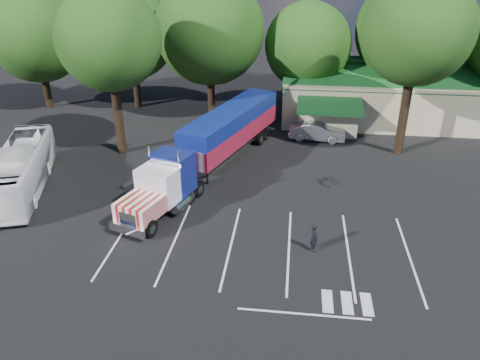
# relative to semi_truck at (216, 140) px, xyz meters

# --- Properties ---
(ground) EXTENTS (120.00, 120.00, 0.00)m
(ground) POSITION_rel_semi_truck_xyz_m (2.45, -3.80, -2.28)
(ground) COLOR black
(ground) RESTS_ON ground
(event_hall) EXTENTS (24.20, 14.12, 5.55)m
(event_hall) POSITION_rel_semi_truck_xyz_m (16.19, 14.01, -0.07)
(event_hall) COLOR #BAAD8A
(event_hall) RESTS_ON ground
(tree_row_a) EXTENTS (9.00, 9.00, 11.68)m
(tree_row_a) POSITION_rel_semi_truck_xyz_m (-19.55, 12.70, 4.88)
(tree_row_a) COLOR black
(tree_row_a) RESTS_ON ground
(tree_row_b) EXTENTS (8.40, 8.40, 11.35)m
(tree_row_b) POSITION_rel_semi_truck_xyz_m (-10.55, 14.00, 4.85)
(tree_row_b) COLOR black
(tree_row_b) RESTS_ON ground
(tree_row_c) EXTENTS (10.00, 10.00, 13.05)m
(tree_row_c) POSITION_rel_semi_truck_xyz_m (-2.55, 12.40, 5.75)
(tree_row_c) COLOR black
(tree_row_c) RESTS_ON ground
(tree_row_d) EXTENTS (8.00, 8.00, 10.60)m
(tree_row_d) POSITION_rel_semi_truck_xyz_m (6.45, 13.70, 4.30)
(tree_row_d) COLOR black
(tree_row_d) RESTS_ON ground
(tree_row_e) EXTENTS (9.60, 9.60, 12.90)m
(tree_row_e) POSITION_rel_semi_truck_xyz_m (15.45, 14.20, 5.80)
(tree_row_e) COLOR black
(tree_row_e) RESTS_ON ground
(tree_near_left) EXTENTS (7.60, 7.60, 12.65)m
(tree_near_left) POSITION_rel_semi_truck_xyz_m (-8.05, 2.20, 6.53)
(tree_near_left) COLOR black
(tree_near_left) RESTS_ON ground
(tree_near_right) EXTENTS (8.00, 8.00, 13.50)m
(tree_near_right) POSITION_rel_semi_truck_xyz_m (13.95, 4.70, 7.18)
(tree_near_right) COLOR black
(tree_near_right) RESTS_ON ground
(semi_truck) EXTENTS (8.48, 18.99, 4.04)m
(semi_truck) POSITION_rel_semi_truck_xyz_m (0.00, 0.00, 0.00)
(semi_truck) COLOR black
(semi_truck) RESTS_ON ground
(woman) EXTENTS (0.62, 0.71, 1.64)m
(woman) POSITION_rel_semi_truck_xyz_m (6.95, -9.74, -1.46)
(woman) COLOR black
(woman) RESTS_ON ground
(bicycle) EXTENTS (1.06, 1.61, 0.80)m
(bicycle) POSITION_rel_semi_truck_xyz_m (7.95, -1.62, -1.88)
(bicycle) COLOR black
(bicycle) RESTS_ON ground
(tour_bus) EXTENTS (5.75, 11.18, 3.04)m
(tour_bus) POSITION_rel_semi_truck_xyz_m (-12.36, -4.86, -0.76)
(tour_bus) COLOR white
(tour_bus) RESTS_ON ground
(silver_sedan) EXTENTS (4.86, 2.09, 1.56)m
(silver_sedan) POSITION_rel_semi_truck_xyz_m (7.55, 6.70, -1.51)
(silver_sedan) COLOR #ADAFB5
(silver_sedan) RESTS_ON ground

